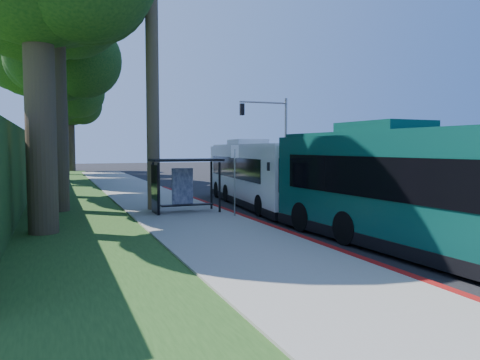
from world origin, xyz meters
name	(u,v)px	position (x,y,z in m)	size (l,w,h in m)	color
ground	(291,201)	(0.00, 0.00, 0.00)	(140.00, 140.00, 0.00)	black
sidewalk	(166,206)	(-7.30, 0.00, 0.06)	(4.50, 70.00, 0.12)	gray
red_curb	(235,214)	(-5.00, -4.00, 0.07)	(0.25, 30.00, 0.13)	maroon
grass_verge	(48,201)	(-13.00, 5.00, 0.03)	(8.00, 70.00, 0.06)	#234719
bus_shelter	(180,175)	(-7.26, -2.86, 1.81)	(3.20, 1.51, 2.55)	black
stop_sign_pole	(235,171)	(-5.40, -5.00, 2.08)	(0.35, 0.06, 3.17)	gray
traffic_signal_pole	(274,130)	(3.78, 10.00, 4.42)	(4.10, 0.30, 7.00)	gray
tree_2	(61,53)	(-11.89, 15.98, 10.48)	(8.82, 8.40, 15.12)	#382B1E
tree_3	(36,51)	(-13.88, 23.98, 11.98)	(10.08, 9.60, 17.28)	#382B1E
tree_4	(64,87)	(-11.40, 31.98, 9.73)	(8.40, 8.00, 14.14)	#382B1E
tree_5	(71,101)	(-10.41, 39.99, 8.96)	(7.35, 7.00, 12.86)	#382B1E
white_bus	(258,173)	(-2.59, -1.09, 1.72)	(3.67, 12.01, 3.52)	silver
teal_bus	(432,189)	(-2.75, -13.57, 1.90)	(3.37, 13.15, 3.89)	#0B3D35
pickup	(255,177)	(2.19, 10.13, 0.70)	(2.31, 5.00, 1.39)	silver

